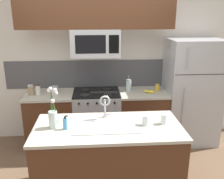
% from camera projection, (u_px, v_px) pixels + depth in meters
% --- Properties ---
extents(ground_plane, '(10.00, 10.00, 0.00)m').
position_uv_depth(ground_plane, '(99.00, 174.00, 3.51)').
color(ground_plane, brown).
extents(rear_partition, '(5.20, 0.10, 2.60)m').
position_uv_depth(rear_partition, '(113.00, 64.00, 4.36)').
color(rear_partition, silver).
rests_on(rear_partition, ground).
extents(splash_band, '(3.07, 0.01, 0.48)m').
position_uv_depth(splash_band, '(96.00, 74.00, 4.33)').
color(splash_band, '#4C4C51').
rests_on(splash_band, rear_partition).
extents(back_counter_left, '(0.79, 0.65, 0.91)m').
position_uv_depth(back_counter_left, '(52.00, 119.00, 4.18)').
color(back_counter_left, '#4C2B19').
rests_on(back_counter_left, ground).
extents(back_counter_right, '(0.82, 0.65, 0.91)m').
position_uv_depth(back_counter_right, '(142.00, 117.00, 4.28)').
color(back_counter_right, '#4C2B19').
rests_on(back_counter_right, ground).
extents(stove_range, '(0.76, 0.64, 0.93)m').
position_uv_depth(stove_range, '(97.00, 118.00, 4.23)').
color(stove_range, '#A8AAAF').
rests_on(stove_range, ground).
extents(microwave, '(0.74, 0.40, 0.42)m').
position_uv_depth(microwave, '(95.00, 43.00, 3.83)').
color(microwave, '#A8AAAF').
extents(upper_cabinet_band, '(2.31, 0.34, 0.60)m').
position_uv_depth(upper_cabinet_band, '(96.00, 8.00, 3.65)').
color(upper_cabinet_band, '#4C2B19').
extents(refrigerator, '(0.87, 0.74, 1.77)m').
position_uv_depth(refrigerator, '(191.00, 92.00, 4.23)').
color(refrigerator, '#A8AAAF').
rests_on(refrigerator, ground).
extents(storage_jar_tall, '(0.09, 0.09, 0.16)m').
position_uv_depth(storage_jar_tall, '(31.00, 90.00, 3.97)').
color(storage_jar_tall, '#997F5B').
rests_on(storage_jar_tall, back_counter_left).
extents(storage_jar_medium, '(0.08, 0.08, 0.16)m').
position_uv_depth(storage_jar_medium, '(38.00, 89.00, 4.01)').
color(storage_jar_medium, silver).
rests_on(storage_jar_medium, back_counter_left).
extents(storage_jar_short, '(0.11, 0.11, 0.12)m').
position_uv_depth(storage_jar_short, '(55.00, 90.00, 4.05)').
color(storage_jar_short, silver).
rests_on(storage_jar_short, back_counter_left).
extents(banana_bunch, '(0.19, 0.16, 0.08)m').
position_uv_depth(banana_bunch, '(149.00, 91.00, 4.09)').
color(banana_bunch, yellow).
rests_on(banana_bunch, back_counter_right).
extents(french_press, '(0.09, 0.09, 0.27)m').
position_uv_depth(french_press, '(129.00, 85.00, 4.16)').
color(french_press, silver).
rests_on(french_press, back_counter_right).
extents(coffee_tin, '(0.08, 0.08, 0.11)m').
position_uv_depth(coffee_tin, '(157.00, 87.00, 4.20)').
color(coffee_tin, gold).
rests_on(coffee_tin, back_counter_right).
extents(island_counter, '(1.73, 0.83, 0.91)m').
position_uv_depth(island_counter, '(108.00, 160.00, 3.05)').
color(island_counter, '#4C2B19').
rests_on(island_counter, ground).
extents(kitchen_sink, '(0.76, 0.44, 0.16)m').
position_uv_depth(kitchen_sink, '(106.00, 131.00, 2.93)').
color(kitchen_sink, '#ADAFB5').
rests_on(kitchen_sink, island_counter).
extents(sink_faucet, '(0.14, 0.14, 0.31)m').
position_uv_depth(sink_faucet, '(105.00, 104.00, 3.06)').
color(sink_faucet, '#B7BABF').
rests_on(sink_faucet, island_counter).
extents(dish_soap_bottle, '(0.06, 0.05, 0.16)m').
position_uv_depth(dish_soap_bottle, '(65.00, 124.00, 2.82)').
color(dish_soap_bottle, '#4C93C6').
rests_on(dish_soap_bottle, island_counter).
extents(drinking_glass, '(0.07, 0.07, 0.12)m').
position_uv_depth(drinking_glass, '(145.00, 120.00, 2.92)').
color(drinking_glass, silver).
rests_on(drinking_glass, island_counter).
extents(spare_glass, '(0.07, 0.07, 0.12)m').
position_uv_depth(spare_glass, '(164.00, 119.00, 2.95)').
color(spare_glass, silver).
rests_on(spare_glass, island_counter).
extents(flower_vase, '(0.13, 0.11, 0.48)m').
position_uv_depth(flower_vase, '(53.00, 117.00, 2.83)').
color(flower_vase, silver).
rests_on(flower_vase, island_counter).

